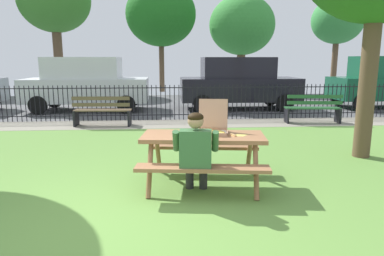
{
  "coord_description": "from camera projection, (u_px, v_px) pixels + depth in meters",
  "views": [
    {
      "loc": [
        0.64,
        -3.77,
        1.87
      ],
      "look_at": [
        1.07,
        1.91,
        0.75
      ],
      "focal_mm": 32.84,
      "sensor_mm": 36.0,
      "label": 1
    }
  ],
  "objects": [
    {
      "name": "pizza_slice_on_table",
      "position": [
        239.0,
        135.0,
        5.16
      ],
      "size": [
        0.26,
        0.2,
        0.02
      ],
      "color": "#E6CF59",
      "rests_on": "picnic_table_foreground"
    },
    {
      "name": "pizza_box_open",
      "position": [
        213.0,
        127.0,
        5.31
      ],
      "size": [
        0.52,
        0.56,
        0.5
      ],
      "color": "tan",
      "rests_on": "picnic_table_foreground"
    },
    {
      "name": "picnic_table_foreground",
      "position": [
        203.0,
        146.0,
        5.23
      ],
      "size": [
        1.97,
        1.69,
        0.79
      ],
      "color": "#9A6643",
      "rests_on": "ground"
    },
    {
      "name": "street_asphalt",
      "position": [
        150.0,
        105.0,
        14.74
      ],
      "size": [
        28.0,
        7.8,
        0.01
      ],
      "primitive_type": "cube",
      "color": "#515154"
    },
    {
      "name": "park_bench_center",
      "position": [
        102.0,
        111.0,
        9.94
      ],
      "size": [
        1.62,
        0.55,
        0.85
      ],
      "color": "brown",
      "rests_on": "ground"
    },
    {
      "name": "park_bench_right",
      "position": [
        313.0,
        109.0,
        10.39
      ],
      "size": [
        1.63,
        0.61,
        0.85
      ],
      "color": "#265A2F",
      "rests_on": "ground"
    },
    {
      "name": "cobblestone_walkway",
      "position": [
        144.0,
        124.0,
        10.24
      ],
      "size": [
        28.0,
        1.4,
        0.01
      ],
      "primitive_type": "cube",
      "color": "gray"
    },
    {
      "name": "adult_at_table",
      "position": [
        196.0,
        151.0,
        4.73
      ],
      "size": [
        0.63,
        0.62,
        1.19
      ],
      "color": "#292929",
      "rests_on": "ground"
    },
    {
      "name": "ground",
      "position": [
        126.0,
        181.0,
        5.51
      ],
      "size": [
        28.0,
        11.07,
        0.02
      ],
      "primitive_type": "cube",
      "color": "#62913F"
    },
    {
      "name": "far_tree_center",
      "position": [
        161.0,
        15.0,
        19.71
      ],
      "size": [
        3.94,
        3.94,
        6.12
      ],
      "color": "brown",
      "rests_on": "ground"
    },
    {
      "name": "parked_car_left",
      "position": [
        86.0,
        83.0,
        12.82
      ],
      "size": [
        4.4,
        1.92,
        1.94
      ],
      "color": "silver",
      "rests_on": "ground"
    },
    {
      "name": "far_tree_midleft",
      "position": [
        54.0,
        1.0,
        19.15
      ],
      "size": [
        3.89,
        3.89,
        6.81
      ],
      "color": "brown",
      "rests_on": "ground"
    },
    {
      "name": "parked_car_right",
      "position": [
        383.0,
        82.0,
        13.66
      ],
      "size": [
        3.94,
        1.91,
        1.98
      ],
      "color": "#135033",
      "rests_on": "ground"
    },
    {
      "name": "parked_car_center",
      "position": [
        239.0,
        82.0,
        13.23
      ],
      "size": [
        4.4,
        1.91,
        1.94
      ],
      "color": "black",
      "rests_on": "ground"
    },
    {
      "name": "far_tree_right",
      "position": [
        338.0,
        21.0,
        20.52
      ],
      "size": [
        2.99,
        2.99,
        5.44
      ],
      "color": "brown",
      "rests_on": "ground"
    },
    {
      "name": "iron_fence_streetside",
      "position": [
        145.0,
        102.0,
        10.82
      ],
      "size": [
        20.48,
        0.03,
        1.09
      ],
      "color": "black",
      "rests_on": "ground"
    },
    {
      "name": "far_tree_midright",
      "position": [
        242.0,
        26.0,
        20.16
      ],
      "size": [
        3.76,
        3.76,
        5.48
      ],
      "color": "brown",
      "rests_on": "ground"
    }
  ]
}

